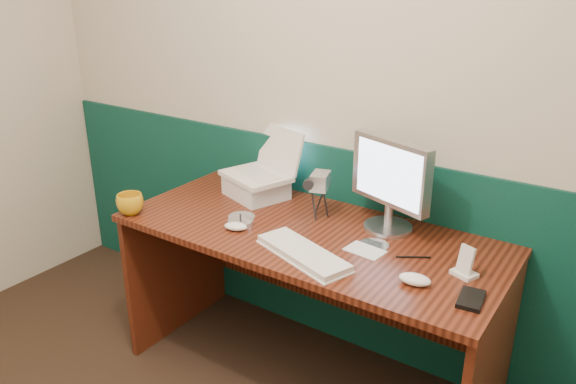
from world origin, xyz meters
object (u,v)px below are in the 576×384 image
Objects in this scene: desk at (307,308)px; monitor at (391,186)px; keyboard at (303,254)px; mug at (130,204)px; laptop at (255,153)px; camcorder at (320,195)px.

monitor is (0.26, 0.20, 0.56)m from desk.
monitor is 0.93× the size of keyboard.
monitor is at bearing 25.88° from mug.
mug is (-0.33, -0.47, -0.17)m from laptop.
desk is 0.90m from mug.
mug is at bearing -158.57° from desk.
camcorder is (0.37, -0.04, -0.11)m from laptop.
keyboard is at bearing -17.80° from laptop.
camcorder reaches higher than desk.
camcorder is (-0.30, -0.05, -0.09)m from monitor.
keyboard reaches higher than desk.
desk is 0.74m from laptop.
camcorder reaches higher than keyboard.
mug is at bearing -106.09° from laptop.
desk is 0.65m from monitor.
laptop is 0.67m from keyboard.
monitor is at bearing 20.51° from laptop.
desk is 4.22× the size of monitor.
laptop is 0.60m from mug.
keyboard is (0.51, -0.38, -0.21)m from laptop.
laptop is at bearing 54.72° from mug.
desk is 0.50m from camcorder.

